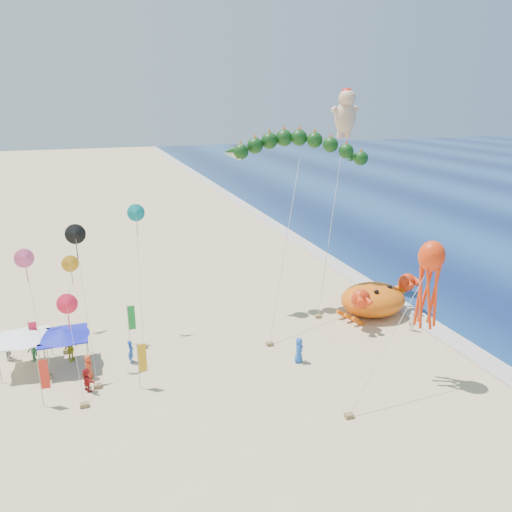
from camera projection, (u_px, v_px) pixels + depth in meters
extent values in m
plane|color=#D1B784|center=(290.00, 343.00, 37.45)|extent=(320.00, 320.00, 0.00)
plane|color=silver|center=(424.00, 321.00, 41.18)|extent=(320.00, 320.00, 0.00)
ellipsoid|color=#E35C0B|center=(373.00, 299.00, 42.12)|extent=(6.78, 6.18, 2.67)
sphere|color=red|center=(349.00, 296.00, 39.82)|extent=(1.59, 1.59, 1.59)
sphere|color=black|center=(371.00, 291.00, 40.66)|extent=(0.41, 0.41, 0.41)
sphere|color=red|center=(412.00, 287.00, 41.68)|extent=(1.59, 1.59, 1.59)
sphere|color=black|center=(389.00, 289.00, 41.18)|extent=(0.41, 0.41, 0.41)
cone|color=#0E350F|center=(237.00, 152.00, 38.84)|extent=(1.61, 1.18, 1.31)
cylinder|color=#B2B2B2|center=(285.00, 246.00, 38.90)|extent=(5.04, 6.65, 12.78)
cube|color=olive|center=(270.00, 344.00, 37.11)|extent=(0.50, 0.35, 0.25)
ellipsoid|color=#ECB690|center=(345.00, 118.00, 44.30)|extent=(1.94, 1.59, 2.85)
sphere|color=#ECB690|center=(347.00, 98.00, 43.64)|extent=(1.49, 1.49, 1.49)
ellipsoid|color=red|center=(347.00, 92.00, 43.56)|extent=(0.96, 0.96, 0.67)
cylinder|color=#B2B2B2|center=(332.00, 220.00, 43.21)|extent=(5.13, 6.45, 14.62)
cube|color=olive|center=(318.00, 316.00, 41.77)|extent=(0.50, 0.35, 0.25)
ellipsoid|color=#FF380D|center=(432.00, 256.00, 30.40)|extent=(1.67, 1.51, 1.92)
cylinder|color=#B2B2B2|center=(391.00, 338.00, 29.66)|extent=(6.53, 2.43, 7.72)
cube|color=olive|center=(349.00, 416.00, 28.76)|extent=(0.50, 0.35, 0.25)
cylinder|color=gray|center=(41.00, 365.00, 32.30)|extent=(0.06, 0.06, 2.20)
cylinder|color=gray|center=(88.00, 358.00, 33.21)|extent=(0.06, 0.06, 2.20)
cylinder|color=gray|center=(43.00, 345.00, 34.94)|extent=(0.06, 0.06, 2.20)
cylinder|color=gray|center=(87.00, 338.00, 35.85)|extent=(0.06, 0.06, 2.20)
cube|color=#131AAE|center=(63.00, 336.00, 33.72)|extent=(3.17, 3.17, 0.08)
cone|color=#131AAE|center=(63.00, 333.00, 33.65)|extent=(3.49, 3.49, 0.45)
cylinder|color=gray|center=(48.00, 360.00, 32.87)|extent=(0.06, 0.06, 2.20)
cylinder|color=gray|center=(5.00, 347.00, 34.60)|extent=(0.06, 0.06, 2.20)
cylinder|color=gray|center=(50.00, 341.00, 35.51)|extent=(0.06, 0.06, 2.20)
cube|color=white|center=(24.00, 338.00, 33.39)|extent=(3.17, 3.17, 0.08)
cone|color=white|center=(23.00, 335.00, 33.32)|extent=(3.49, 3.49, 0.45)
cylinder|color=gray|center=(139.00, 366.00, 31.22)|extent=(0.05, 0.05, 3.20)
cube|color=gold|center=(142.00, 358.00, 31.15)|extent=(0.50, 0.04, 1.90)
cylinder|color=gray|center=(40.00, 383.00, 29.39)|extent=(0.05, 0.05, 3.20)
cube|color=red|center=(44.00, 374.00, 29.32)|extent=(0.50, 0.04, 1.90)
cylinder|color=gray|center=(31.00, 342.00, 34.26)|extent=(0.05, 0.05, 3.20)
cube|color=#F91B38|center=(34.00, 335.00, 34.19)|extent=(0.50, 0.04, 1.90)
cylinder|color=gray|center=(128.00, 324.00, 36.90)|extent=(0.05, 0.05, 3.20)
cube|color=#189034|center=(132.00, 318.00, 36.83)|extent=(0.50, 0.04, 1.90)
imported|color=#A71B1A|center=(87.00, 380.00, 31.19)|extent=(0.98, 1.51, 1.56)
imported|color=silver|center=(412.00, 321.00, 39.28)|extent=(0.61, 0.72, 1.69)
imported|color=#D84222|center=(88.00, 367.00, 32.63)|extent=(0.59, 0.84, 1.63)
imported|color=silver|center=(11.00, 347.00, 34.96)|extent=(0.71, 0.90, 1.81)
imported|color=blue|center=(299.00, 350.00, 34.59)|extent=(1.01, 1.06, 1.83)
imported|color=#27753A|center=(32.00, 351.00, 34.72)|extent=(1.09, 1.14, 1.56)
imported|color=blue|center=(131.00, 351.00, 34.54)|extent=(0.54, 0.69, 1.68)
imported|color=gold|center=(70.00, 349.00, 34.74)|extent=(1.08, 1.02, 1.80)
cone|color=#FA1B3B|center=(67.00, 304.00, 31.13)|extent=(1.30, 0.51, 1.32)
cylinder|color=#B2B2B2|center=(76.00, 352.00, 30.66)|extent=(0.55, 3.04, 5.08)
cube|color=olive|center=(85.00, 401.00, 30.17)|extent=(0.50, 0.35, 0.25)
cone|color=#0B7B81|center=(136.00, 213.00, 37.06)|extent=(1.30, 0.51, 1.32)
cylinder|color=#B2B2B2|center=(146.00, 278.00, 37.22)|extent=(0.55, 3.04, 9.21)
cube|color=olive|center=(156.00, 342.00, 37.36)|extent=(0.50, 0.35, 0.25)
cone|color=#FA538C|center=(25.00, 258.00, 33.42)|extent=(1.30, 0.51, 1.32)
cylinder|color=#B2B2B2|center=(34.00, 316.00, 33.25)|extent=(0.55, 3.04, 7.10)
cube|color=olive|center=(44.00, 374.00, 33.07)|extent=(0.50, 0.35, 0.25)
cone|color=orange|center=(71.00, 264.00, 38.22)|extent=(1.30, 0.51, 1.32)
cylinder|color=#B2B2B2|center=(78.00, 303.00, 37.77)|extent=(0.55, 3.04, 5.22)
cube|color=olive|center=(85.00, 343.00, 37.30)|extent=(0.50, 0.35, 0.25)
cone|color=black|center=(75.00, 234.00, 31.81)|extent=(1.30, 0.51, 1.32)
cylinder|color=#B2B2B2|center=(87.00, 309.00, 31.95)|extent=(0.55, 3.04, 9.07)
cube|color=olive|center=(99.00, 383.00, 32.06)|extent=(0.50, 0.35, 0.25)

